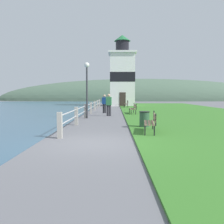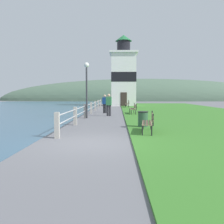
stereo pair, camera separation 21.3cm
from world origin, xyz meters
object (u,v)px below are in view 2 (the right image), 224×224
(park_bench_near, at_px, (149,121))
(park_bench_far, at_px, (128,103))
(lamp_post, at_px, (87,80))
(person_by_railing, at_px, (109,104))
(lighthouse, at_px, (123,76))
(trash_bin, at_px, (143,120))
(park_bench_midway, at_px, (134,108))
(person_strolling, at_px, (105,103))

(park_bench_near, relative_size, park_bench_far, 1.05)
(park_bench_far, bearing_deg, lamp_post, 77.00)
(person_by_railing, relative_size, lamp_post, 0.44)
(lighthouse, bearing_deg, trash_bin, -89.05)
(park_bench_far, relative_size, person_by_railing, 1.04)
(park_bench_midway, distance_m, lighthouse, 16.54)
(person_strolling, bearing_deg, park_bench_near, -146.54)
(person_by_railing, distance_m, lamp_post, 3.02)
(park_bench_near, distance_m, park_bench_midway, 10.62)
(lighthouse, bearing_deg, park_bench_near, -88.95)
(lamp_post, bearing_deg, lighthouse, 81.13)
(park_bench_near, height_order, park_bench_far, same)
(person_strolling, distance_m, trash_bin, 10.34)
(park_bench_midway, bearing_deg, person_strolling, -27.35)
(park_bench_midway, bearing_deg, person_by_railing, 39.66)
(person_by_railing, bearing_deg, lighthouse, 4.64)
(park_bench_near, xyz_separation_m, lighthouse, (-0.49, 26.67, 3.96))
(person_strolling, height_order, trash_bin, person_strolling)
(person_strolling, bearing_deg, trash_bin, -144.83)
(park_bench_midway, relative_size, trash_bin, 2.38)
(person_by_railing, height_order, trash_bin, person_by_railing)
(lighthouse, distance_m, person_strolling, 15.35)
(park_bench_far, distance_m, lamp_post, 15.31)
(park_bench_far, bearing_deg, person_strolling, 76.21)
(park_bench_midway, distance_m, park_bench_far, 11.05)
(park_bench_midway, height_order, park_bench_far, same)
(park_bench_midway, xyz_separation_m, person_by_railing, (-2.08, -1.78, 0.41))
(park_bench_midway, bearing_deg, lighthouse, -89.10)
(trash_bin, bearing_deg, park_bench_far, 89.97)
(park_bench_far, bearing_deg, park_bench_midway, 90.79)
(park_bench_near, height_order, person_strolling, person_strolling)
(person_strolling, distance_m, lamp_post, 5.38)
(lighthouse, bearing_deg, person_strolling, -97.89)
(park_bench_near, height_order, person_by_railing, person_by_railing)
(lighthouse, height_order, lamp_post, lighthouse)
(park_bench_near, xyz_separation_m, person_by_railing, (-2.07, 8.84, 0.41))
(park_bench_far, distance_m, person_by_railing, 12.99)
(lamp_post, bearing_deg, park_bench_midway, 45.78)
(person_by_railing, bearing_deg, park_bench_far, 0.84)
(lighthouse, distance_m, person_by_railing, 18.25)
(lighthouse, xyz_separation_m, trash_bin, (0.41, -24.82, -4.08))
(lamp_post, bearing_deg, person_by_railing, 51.68)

